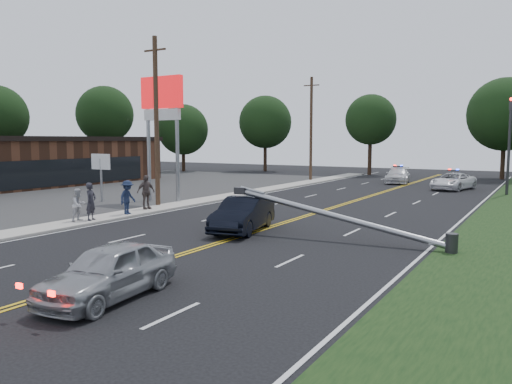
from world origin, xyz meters
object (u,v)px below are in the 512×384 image
Objects in this scene: pylon_sign at (162,108)px; emergency_b at (398,175)px; emergency_a at (453,181)px; bystander_b at (79,205)px; bystander_a at (91,201)px; crashed_sedan at (243,214)px; waiting_sedan at (109,271)px; utility_pole_mid at (156,121)px; bystander_c at (128,197)px; utility_pole_far at (311,129)px; traffic_signal at (510,137)px; bystander_d at (146,192)px; small_sign at (101,166)px; fallen_streetlight at (347,219)px.

emergency_b is (9.30, 21.87, -5.28)m from pylon_sign.
emergency_a is 29.31m from bystander_b.
bystander_a is 1.17× the size of bystander_b.
crashed_sedan is 1.11× the size of waiting_sedan.
utility_pole_mid is 18.04m from waiting_sedan.
bystander_c is (0.07, 2.36, -0.03)m from bystander_a.
crashed_sedan is 7.50m from bystander_c.
utility_pole_mid is 1.00× the size of utility_pole_far.
waiting_sedan is at bearing -102.03° from traffic_signal.
bystander_d is (-0.45, 4.29, 0.05)m from bystander_a.
bystander_b is (-12.69, -26.42, 0.23)m from emergency_a.
bystander_b is 4.74m from bystander_d.
bystander_d reaches higher than emergency_a.
bystander_b is at bearing -83.14° from utility_pole_mid.
utility_pole_mid is (1.30, -2.00, -0.91)m from pylon_sign.
pylon_sign is 1.94× the size of waiting_sedan.
small_sign reaches higher than crashed_sedan.
traffic_signal reaches higher than bystander_b.
bystander_c is at bearing 178.42° from fallen_streetlight.
emergency_b is (8.00, 1.87, -4.37)m from utility_pole_far.
crashed_sedan is at bearing -25.95° from utility_pole_mid.
bystander_b is 2.83m from bystander_c.
utility_pole_mid is (4.80, 0.00, 2.75)m from small_sign.
utility_pole_mid reaches higher than emergency_b.
utility_pole_far is at bearing 167.11° from traffic_signal.
emergency_a is (14.77, 17.95, -5.33)m from pylon_sign.
utility_pole_far reaches higher than traffic_signal.
utility_pole_mid reaches higher than bystander_b.
traffic_signal is (18.80, 16.00, -1.79)m from pylon_sign.
crashed_sedan is at bearing -17.39° from small_sign.
utility_pole_mid reaches higher than small_sign.
small_sign is 0.33× the size of fallen_streetlight.
bystander_d is at bearing 150.42° from crashed_sedan.
bystander_c is at bearing -66.26° from pylon_sign.
traffic_signal reaches higher than bystander_d.
bystander_d is (1.97, -3.73, -4.91)m from pylon_sign.
utility_pole_far reaches higher than emergency_a.
emergency_a is (18.27, 19.95, -1.66)m from small_sign.
small_sign reaches higher than bystander_b.
fallen_streetlight is 10.19m from waiting_sedan.
bystander_a reaches higher than crashed_sedan.
bystander_b is at bearing -88.44° from utility_pole_far.
bystander_c is at bearing -72.00° from utility_pole_mid.
pylon_sign is at bearing 10.00° from bystander_b.
bystander_a is at bearing -101.96° from emergency_a.
emergency_b is (-5.47, 3.92, 0.04)m from emergency_a.
emergency_a is at bearing -36.33° from bystander_c.
bystander_c reaches higher than crashed_sedan.
utility_pole_mid reaches higher than bystander_c.
emergency_b is at bearing -22.76° from bystander_c.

